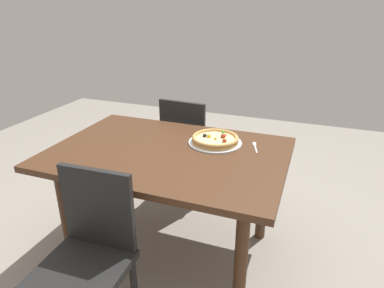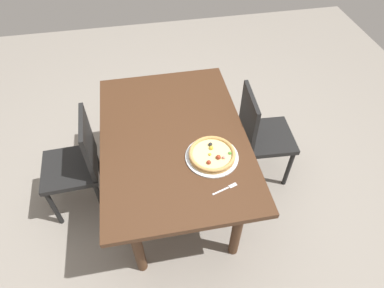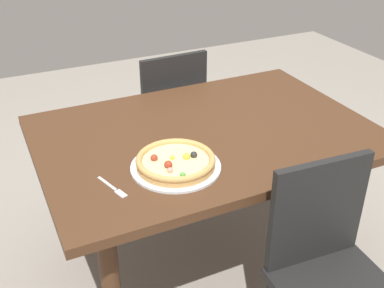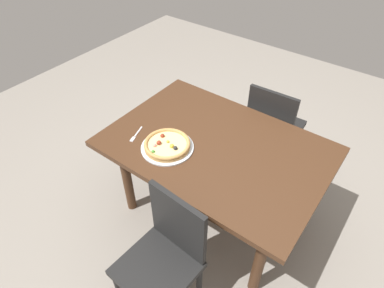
# 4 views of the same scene
# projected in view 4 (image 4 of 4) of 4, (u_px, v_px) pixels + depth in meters

# --- Properties ---
(ground_plane) EXTENTS (6.00, 6.00, 0.00)m
(ground_plane) POSITION_uv_depth(u_px,v_px,m) (212.00, 212.00, 2.66)
(ground_plane) COLOR gray
(dining_table) EXTENTS (1.43, 0.99, 0.73)m
(dining_table) POSITION_uv_depth(u_px,v_px,m) (216.00, 155.00, 2.23)
(dining_table) COLOR #472B19
(dining_table) RESTS_ON ground
(chair_near) EXTENTS (0.42, 0.42, 0.87)m
(chair_near) POSITION_uv_depth(u_px,v_px,m) (273.00, 126.00, 2.72)
(chair_near) COLOR black
(chair_near) RESTS_ON ground
(chair_far) EXTENTS (0.42, 0.42, 0.87)m
(chair_far) POSITION_uv_depth(u_px,v_px,m) (165.00, 256.00, 1.85)
(chair_far) COLOR black
(chair_far) RESTS_ON ground
(plate) EXTENTS (0.34, 0.34, 0.01)m
(plate) POSITION_uv_depth(u_px,v_px,m) (167.00, 147.00, 2.14)
(plate) COLOR silver
(plate) RESTS_ON dining_table
(pizza) EXTENTS (0.30, 0.30, 0.05)m
(pizza) POSITION_uv_depth(u_px,v_px,m) (167.00, 144.00, 2.12)
(pizza) COLOR tan
(pizza) RESTS_ON plate
(fork) EXTENTS (0.06, 0.16, 0.00)m
(fork) POSITION_uv_depth(u_px,v_px,m) (136.00, 135.00, 2.24)
(fork) COLOR silver
(fork) RESTS_ON dining_table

